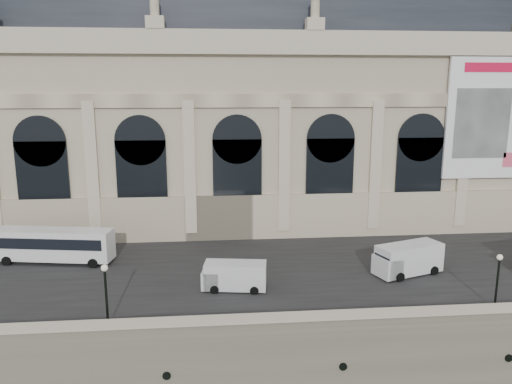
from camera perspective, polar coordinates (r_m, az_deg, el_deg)
quay at (r=68.54m, az=0.66°, el=-4.47°), size 160.00×70.00×6.00m
street at (r=47.80m, az=3.29°, el=-8.12°), size 160.00×24.00×0.06m
parapet at (r=35.45m, az=6.60°, el=-14.66°), size 160.00×1.40×1.21m
museum at (r=61.28m, az=-4.54°, el=9.42°), size 69.00×18.70×29.10m
bus_left at (r=51.03m, az=-22.09°, el=-5.56°), size 11.33×4.13×3.27m
van_b at (r=41.60m, az=-2.83°, el=-9.56°), size 5.47×2.73×2.33m
van_c at (r=46.50m, az=16.72°, el=-7.42°), size 6.62×4.22×2.76m
lamp_left at (r=36.58m, az=-16.74°, el=-11.36°), size 0.47×0.47×4.60m
lamp_right at (r=41.81m, az=25.85°, el=-9.27°), size 0.44×0.44×4.34m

